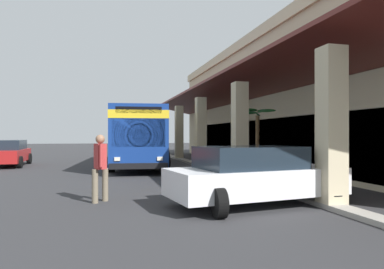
{
  "coord_description": "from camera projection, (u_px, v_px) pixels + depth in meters",
  "views": [
    {
      "loc": [
        18.02,
        -2.88,
        1.75
      ],
      "look_at": [
        1.63,
        1.23,
        1.78
      ],
      "focal_mm": 33.07,
      "sensor_mm": 36.0,
      "label": 1
    }
  ],
  "objects": [
    {
      "name": "plaza_building",
      "position": [
        347.0,
        102.0,
        22.3
      ],
      "size": [
        29.82,
        16.82,
        7.65
      ],
      "color": "#C6B793",
      "rests_on": "ground"
    },
    {
      "name": "curb_strip",
      "position": [
        200.0,
        165.0,
        19.95
      ],
      "size": [
        35.42,
        0.5,
        0.12
      ],
      "primitive_type": "cube",
      "color": "#9E998E",
      "rests_on": "ground"
    },
    {
      "name": "parked_sedan_red",
      "position": [
        8.0,
        153.0,
        19.94
      ],
      "size": [
        4.46,
        2.12,
        1.47
      ],
      "color": "maroon",
      "rests_on": "ground"
    },
    {
      "name": "parked_sedan_white",
      "position": [
        255.0,
        175.0,
        8.79
      ],
      "size": [
        2.86,
        4.62,
        1.47
      ],
      "color": "silver",
      "rests_on": "ground"
    },
    {
      "name": "potted_palm",
      "position": [
        258.0,
        158.0,
        15.33
      ],
      "size": [
        2.08,
        1.42,
        2.92
      ],
      "color": "#4C4742",
      "rests_on": "ground"
    },
    {
      "name": "transit_bus",
      "position": [
        139.0,
        133.0,
        20.43
      ],
      "size": [
        11.4,
        3.62,
        3.34
      ],
      "color": "navy",
      "rests_on": "ground"
    },
    {
      "name": "pedestrian",
      "position": [
        100.0,
        164.0,
        9.22
      ],
      "size": [
        0.7,
        0.41,
        1.76
      ],
      "color": "#726651",
      "rests_on": "ground"
    },
    {
      "name": "ground",
      "position": [
        300.0,
        166.0,
        20.12
      ],
      "size": [
        120.0,
        120.0,
        0.0
      ],
      "primitive_type": "plane",
      "color": "#2D2D30"
    }
  ]
}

